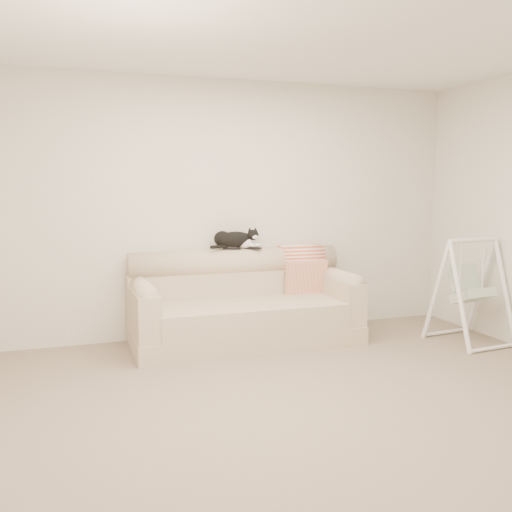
{
  "coord_description": "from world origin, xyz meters",
  "views": [
    {
      "loc": [
        -1.62,
        -3.65,
        1.56
      ],
      "look_at": [
        0.06,
        1.27,
        0.9
      ],
      "focal_mm": 40.0,
      "sensor_mm": 36.0,
      "label": 1
    }
  ],
  "objects": [
    {
      "name": "ground_plane",
      "position": [
        0.0,
        0.0,
        0.0
      ],
      "size": [
        5.0,
        5.0,
        0.0
      ],
      "primitive_type": "plane",
      "color": "#726352",
      "rests_on": "ground"
    },
    {
      "name": "room_shell",
      "position": [
        0.0,
        0.0,
        1.53
      ],
      "size": [
        5.04,
        4.04,
        2.6
      ],
      "color": "beige",
      "rests_on": "ground"
    },
    {
      "name": "sofa",
      "position": [
        0.04,
        1.62,
        0.35
      ],
      "size": [
        2.2,
        0.93,
        0.9
      ],
      "color": "#CBAD95",
      "rests_on": "ground"
    },
    {
      "name": "remote_a",
      "position": [
        -0.0,
        1.86,
        0.91
      ],
      "size": [
        0.19,
        0.08,
        0.03
      ],
      "color": "black",
      "rests_on": "sofa"
    },
    {
      "name": "remote_b",
      "position": [
        0.22,
        1.83,
        0.91
      ],
      "size": [
        0.16,
        0.15,
        0.02
      ],
      "color": "black",
      "rests_on": "sofa"
    },
    {
      "name": "tuxedo_cat",
      "position": [
        0.03,
        1.86,
        1.0
      ],
      "size": [
        0.54,
        0.22,
        0.21
      ],
      "color": "black",
      "rests_on": "sofa"
    },
    {
      "name": "throw_blanket",
      "position": [
        0.76,
        1.84,
        0.72
      ],
      "size": [
        0.45,
        0.38,
        0.58
      ],
      "color": "#CE4120",
      "rests_on": "sofa"
    },
    {
      "name": "baby_swing",
      "position": [
        2.15,
        0.88,
        0.52
      ],
      "size": [
        0.69,
        0.73,
        1.04
      ],
      "color": "white",
      "rests_on": "ground"
    }
  ]
}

